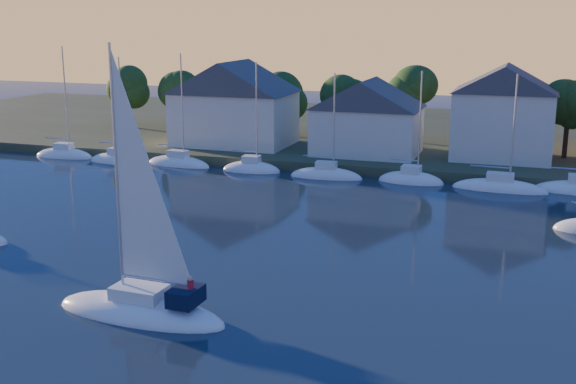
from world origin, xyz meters
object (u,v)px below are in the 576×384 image
at_px(clubhouse_centre, 368,116).
at_px(hero_sailboat, 142,304).
at_px(clubhouse_west, 234,102).
at_px(clubhouse_east, 504,111).

distance_m(clubhouse_centre, hero_sailboat, 44.88).
relative_size(clubhouse_west, clubhouse_east, 1.30).
xyz_separation_m(clubhouse_west, clubhouse_centre, (16.00, -1.00, -0.80)).
distance_m(clubhouse_west, hero_sailboat, 47.96).
xyz_separation_m(clubhouse_west, clubhouse_east, (30.00, 1.00, 0.07)).
bearing_deg(clubhouse_west, clubhouse_east, 1.91).
bearing_deg(clubhouse_centre, clubhouse_west, 176.42).
bearing_deg(clubhouse_east, hero_sailboat, -109.07).
bearing_deg(clubhouse_centre, clubhouse_east, 8.13).
xyz_separation_m(clubhouse_west, hero_sailboat, (13.89, -45.60, -5.30)).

